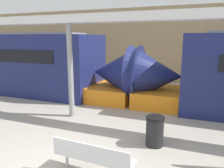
# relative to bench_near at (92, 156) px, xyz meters

# --- Properties ---
(station_wall) EXTENTS (56.00, 0.20, 5.00)m
(station_wall) POSITION_rel_bench_near_xyz_m (-0.75, 11.39, 2.01)
(station_wall) COLOR tan
(station_wall) RESTS_ON ground_plane
(bench_near) EXTENTS (1.80, 0.53, 0.81)m
(bench_near) POSITION_rel_bench_near_xyz_m (0.00, 0.00, 0.00)
(bench_near) COLOR silver
(bench_near) RESTS_ON ground_plane
(trash_bin) EXTENTS (0.51, 0.51, 0.83)m
(trash_bin) POSITION_rel_bench_near_xyz_m (0.98, 1.89, -0.07)
(trash_bin) COLOR black
(trash_bin) RESTS_ON ground_plane
(support_column_near) EXTENTS (0.20, 0.20, 3.44)m
(support_column_near) POSITION_rel_bench_near_xyz_m (-2.38, 3.11, 1.23)
(support_column_near) COLOR gray
(support_column_near) RESTS_ON ground_plane
(canopy_beam) EXTENTS (28.00, 0.60, 0.28)m
(canopy_beam) POSITION_rel_bench_near_xyz_m (-2.38, 3.11, 3.09)
(canopy_beam) COLOR silver
(canopy_beam) RESTS_ON support_column_near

